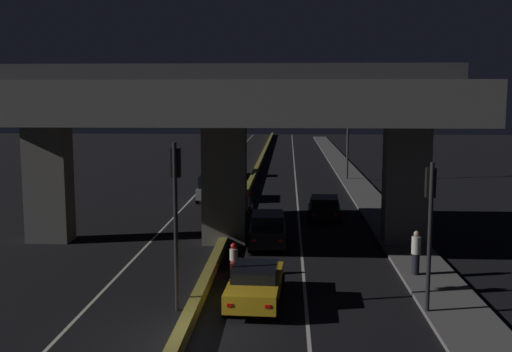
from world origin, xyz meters
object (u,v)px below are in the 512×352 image
at_px(traffic_light_left_of_median, 176,197).
at_px(car_taxi_yellow_lead, 255,283).
at_px(motorcycle_red_filtering_near, 234,262).
at_px(pedestrian_on_sidewalk, 416,253).
at_px(street_lamp, 345,125).
at_px(car_black_second, 268,228).
at_px(car_silver_lead_oncoming, 212,186).
at_px(car_black_third, 324,207).
at_px(car_silver_second_oncoming, 231,168).
at_px(motorcycle_white_filtering_far, 250,204).
at_px(motorcycle_black_filtering_mid, 241,229).
at_px(traffic_light_right_of_median, 430,211).

relative_size(traffic_light_left_of_median, car_taxi_yellow_lead, 1.32).
height_order(motorcycle_red_filtering_near, pedestrian_on_sidewalk, pedestrian_on_sidewalk).
bearing_deg(street_lamp, car_taxi_yellow_lead, -100.60).
relative_size(car_black_second, car_silver_lead_oncoming, 1.05).
distance_m(car_taxi_yellow_lead, pedestrian_on_sidewalk, 6.92).
height_order(car_taxi_yellow_lead, car_black_third, car_taxi_yellow_lead).
bearing_deg(car_taxi_yellow_lead, motorcycle_red_filtering_near, 20.73).
xyz_separation_m(car_silver_second_oncoming, motorcycle_white_filtering_far, (2.85, -17.21, -0.22)).
distance_m(car_silver_lead_oncoming, motorcycle_white_filtering_far, 5.61).
bearing_deg(car_silver_lead_oncoming, pedestrian_on_sidewalk, 29.98).
bearing_deg(car_silver_lead_oncoming, motorcycle_white_filtering_far, 31.23).
bearing_deg(pedestrian_on_sidewalk, motorcycle_black_filtering_mid, 141.58).
bearing_deg(traffic_light_right_of_median, car_black_second, 121.38).
relative_size(traffic_light_left_of_median, car_black_second, 1.20).
height_order(car_black_second, car_black_third, car_black_second).
height_order(street_lamp, pedestrian_on_sidewalk, street_lamp).
bearing_deg(car_black_third, motorcycle_black_filtering_mid, 145.37).
bearing_deg(car_taxi_yellow_lead, car_black_second, 1.64).
bearing_deg(car_silver_second_oncoming, motorcycle_black_filtering_mid, 8.66).
height_order(traffic_light_left_of_median, motorcycle_black_filtering_mid, traffic_light_left_of_median).
distance_m(traffic_light_left_of_median, car_taxi_yellow_lead, 4.06).
distance_m(motorcycle_red_filtering_near, motorcycle_white_filtering_far, 12.82).
xyz_separation_m(car_black_third, car_silver_second_oncoming, (-7.28, 18.32, 0.12)).
distance_m(car_taxi_yellow_lead, motorcycle_white_filtering_far, 16.02).
distance_m(car_silver_lead_oncoming, motorcycle_black_filtering_mid, 12.06).
height_order(traffic_light_left_of_median, car_taxi_yellow_lead, traffic_light_left_of_median).
bearing_deg(car_silver_second_oncoming, car_taxi_yellow_lead, 8.87).
relative_size(car_black_second, motorcycle_white_filtering_far, 2.42).
relative_size(car_silver_second_oncoming, motorcycle_red_filtering_near, 2.41).
relative_size(car_black_third, motorcycle_red_filtering_near, 2.37).
height_order(motorcycle_red_filtering_near, motorcycle_black_filtering_mid, motorcycle_black_filtering_mid).
distance_m(traffic_light_left_of_median, motorcycle_red_filtering_near, 5.25).
height_order(street_lamp, motorcycle_black_filtering_mid, street_lamp).
xyz_separation_m(traffic_light_left_of_median, motorcycle_red_filtering_near, (1.52, 3.86, -3.22)).
relative_size(traffic_light_left_of_median, traffic_light_right_of_median, 1.12).
xyz_separation_m(traffic_light_right_of_median, car_silver_second_oncoming, (-9.68, 33.88, -2.60)).
xyz_separation_m(car_black_second, car_black_third, (3.09, 6.56, -0.13)).
bearing_deg(car_silver_lead_oncoming, motorcycle_red_filtering_near, 9.63).
distance_m(car_black_second, pedestrian_on_sidewalk, 7.80).
bearing_deg(traffic_light_right_of_median, street_lamp, 89.60).
bearing_deg(pedestrian_on_sidewalk, car_taxi_yellow_lead, -151.82).
xyz_separation_m(car_silver_lead_oncoming, motorcycle_black_filtering_mid, (2.93, -11.69, -0.38)).
relative_size(street_lamp, car_silver_second_oncoming, 1.78).
distance_m(traffic_light_right_of_median, street_lamp, 32.00).
relative_size(car_taxi_yellow_lead, motorcycle_red_filtering_near, 2.27).
xyz_separation_m(street_lamp, car_taxi_yellow_lead, (-5.85, -31.27, -4.00)).
distance_m(street_lamp, car_black_third, 17.10).
bearing_deg(motorcycle_red_filtering_near, car_taxi_yellow_lead, -164.28).
bearing_deg(motorcycle_black_filtering_mid, car_taxi_yellow_lead, -168.39).
bearing_deg(motorcycle_black_filtering_mid, traffic_light_right_of_median, -140.93).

